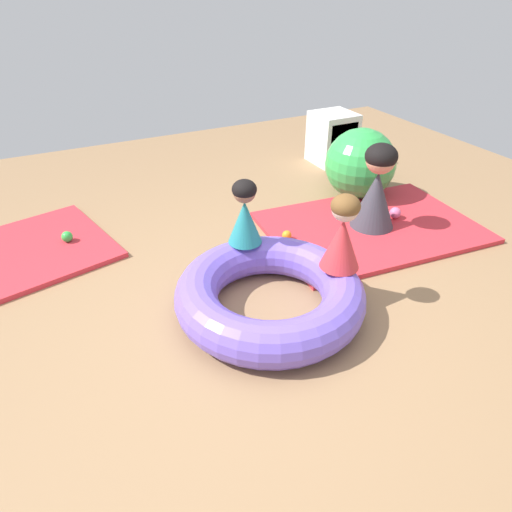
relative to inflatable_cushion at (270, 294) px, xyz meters
The scene contains 13 objects.
ground_plane 0.21m from the inflatable_cushion, 143.01° to the right, with size 8.00×8.00×0.00m, color #93704C.
gym_mat_center_rear 2.12m from the inflatable_cushion, 137.11° to the left, with size 1.55×1.10×0.04m, color red.
gym_mat_front 1.44m from the inflatable_cushion, 24.55° to the left, with size 1.77×1.23×0.04m, color red.
inflatable_cushion is the anchor object (origin of this frame).
child_in_red 0.60m from the inflatable_cushion, 10.96° to the right, with size 0.27×0.27×0.50m.
child_in_teal 0.59m from the inflatable_cushion, 84.42° to the left, with size 0.31×0.31×0.47m.
adult_seated 1.46m from the inflatable_cushion, 24.55° to the left, with size 0.40×0.40×0.72m.
play_ball_yellow 1.71m from the inflatable_cushion, 29.59° to the left, with size 0.06×0.06×0.06m, color yellow.
play_ball_green 1.82m from the inflatable_cushion, 125.91° to the left, with size 0.09×0.09×0.09m, color green.
play_ball_orange 0.89m from the inflatable_cushion, 53.03° to the left, with size 0.08×0.08×0.08m, color orange.
play_ball_pink 1.69m from the inflatable_cushion, 21.22° to the left, with size 0.10×0.10×0.10m, color pink.
exercise_ball_large 2.02m from the inflatable_cushion, 36.76° to the left, with size 0.67×0.67×0.67m, color green.
storage_cube 2.84m from the inflatable_cushion, 47.34° to the left, with size 0.44×0.44×0.56m.
Camera 1 is at (-1.03, -2.01, 1.94)m, focal length 32.46 mm.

